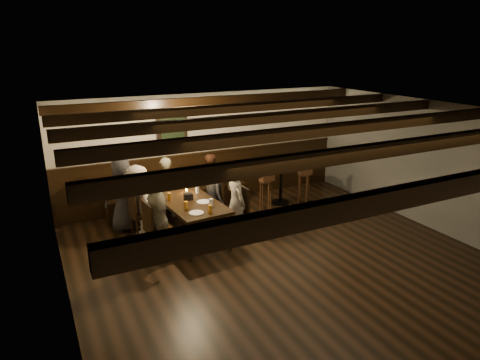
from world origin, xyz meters
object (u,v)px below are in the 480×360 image
chair_left_near (142,222)px  chair_right_far (235,222)px  person_left_far (156,216)px  person_right_near (213,192)px  dining_table (187,202)px  person_bench_right (209,183)px  chair_left_far (160,239)px  person_bench_centre (166,188)px  chair_right_near (212,207)px  person_left_near (139,202)px  person_right_far (236,202)px  high_top_table (281,176)px  person_bench_left (123,194)px  bar_stool_left (266,194)px  bar_stool_right (303,187)px

chair_left_near → chair_right_far: size_ratio=0.95×
chair_right_far → person_left_far: bearing=90.0°
person_left_far → person_right_near: size_ratio=1.21×
dining_table → person_bench_right: size_ratio=1.60×
dining_table → chair_left_far: 0.93m
person_left_far → chair_left_far: bearing=90.0°
person_bench_centre → chair_left_near: bearing=39.9°
chair_left_far → chair_right_near: size_ratio=1.12×
person_bench_right → person_left_near: 1.71m
person_bench_right → person_left_far: person_left_far is taller
person_bench_right → person_left_near: person_left_near is taller
chair_right_far → person_right_far: person_right_far is taller
person_right_near → person_bench_right: bearing=-18.4°
chair_right_far → person_right_near: size_ratio=0.80×
person_left_near → high_top_table: (3.20, 0.31, -0.05)m
person_bench_centre → person_right_near: bearing=141.3°
person_bench_centre → person_left_near: size_ratio=0.94×
chair_left_near → person_bench_right: bearing=105.5°
person_bench_left → person_right_far: bearing=140.7°
person_bench_left → person_right_near: bearing=164.7°
dining_table → chair_right_far: (0.75, -0.39, -0.38)m
person_bench_left → high_top_table: person_bench_left is taller
high_top_table → bar_stool_left: size_ratio=0.99×
person_bench_right → high_top_table: size_ratio=1.31×
person_right_far → bar_stool_right: 2.35m
dining_table → chair_right_near: size_ratio=2.29×
chair_left_near → bar_stool_right: 3.67m
chair_left_near → high_top_table: 3.20m
high_top_table → person_right_near: bearing=-173.4°
chair_left_far → person_bench_right: size_ratio=0.78×
chair_right_near → person_bench_right: person_bench_right is taller
chair_right_far → person_bench_left: person_bench_left is taller
person_left_near → bar_stool_right: bearing=88.1°
chair_right_near → high_top_table: 1.78m
bar_stool_left → person_left_near: bearing=-174.7°
chair_left_far → person_bench_centre: 1.70m
person_bench_centre → person_left_near: bearing=38.7°
chair_right_near → high_top_table: high_top_table is taller
chair_left_far → person_bench_left: person_bench_left is taller
person_bench_right → high_top_table: (1.59, -0.26, -0.00)m
dining_table → person_right_near: person_right_near is taller
chair_right_far → person_bench_right: size_ratio=0.75×
chair_right_far → high_top_table: 2.02m
high_top_table → person_right_far: bearing=-146.2°
dining_table → chair_left_far: (-0.68, -0.50, -0.37)m
high_top_table → bar_stool_right: (0.50, -0.16, -0.26)m
chair_right_near → person_bench_left: (-1.65, 0.33, 0.44)m
chair_left_far → high_top_table: (3.10, 1.20, 0.33)m
person_bench_centre → chair_right_far: bearing=115.6°
high_top_table → bar_stool_left: 0.60m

